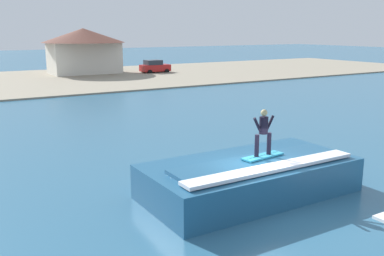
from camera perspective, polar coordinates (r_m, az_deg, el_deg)
The scene contains 7 objects.
ground_plane at distance 15.62m, azimuth 8.94°, elevation -9.72°, with size 260.00×260.00×0.00m, color #2F6282.
wave_crest at distance 16.16m, azimuth 7.60°, elevation -6.37°, with size 7.75×3.78×1.41m.
surfboard at distance 16.05m, azimuth 9.18°, elevation -3.64°, with size 1.79×0.68×0.06m.
surfer at distance 15.82m, azimuth 9.29°, elevation -0.26°, with size 0.95×0.32×1.69m.
shoreline_bank at distance 54.47m, azimuth -21.10°, elevation 5.66°, with size 120.00×27.60×0.15m.
car_far_shore at distance 61.44m, azimuth -4.90°, elevation 7.97°, with size 4.01×2.28×1.86m.
house_gabled_white at distance 61.43m, azimuth -13.92°, elevation 10.29°, with size 11.05×11.05×6.14m.
Camera 1 is at (-9.42, -10.97, 5.90)m, focal length 40.94 mm.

